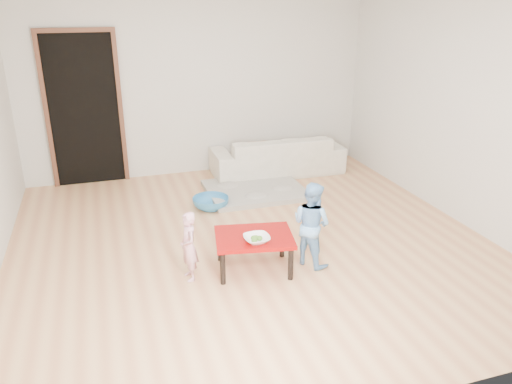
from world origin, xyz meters
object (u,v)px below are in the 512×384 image
bowl (257,239)px  sofa (277,155)px  child_pink (189,246)px  child_blue (311,224)px  red_table (254,253)px  basin (211,203)px

bowl → sofa: bearing=66.4°
child_pink → sofa: bearing=138.9°
child_blue → child_pink: bearing=57.1°
child_blue → bowl: bearing=69.2°
bowl → child_blue: bearing=8.7°
child_blue → red_table: bearing=56.2°
child_pink → basin: 1.69m
basin → child_pink: bearing=-109.6°
sofa → bowl: bearing=67.5°
red_table → child_pink: bearing=177.5°
sofa → bowl: 3.02m
child_pink → red_table: bearing=81.2°
bowl → child_pink: (-0.61, 0.16, -0.06)m
sofa → child_pink: bearing=56.2°
child_blue → basin: child_blue is taller
red_table → bowl: bowl is taller
child_pink → basin: bearing=154.2°
sofa → bowl: (-1.21, -2.76, 0.11)m
bowl → child_pink: bearing=165.2°
sofa → red_table: 2.89m
red_table → child_pink: 0.64m
child_blue → basin: (-0.63, 1.65, -0.35)m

